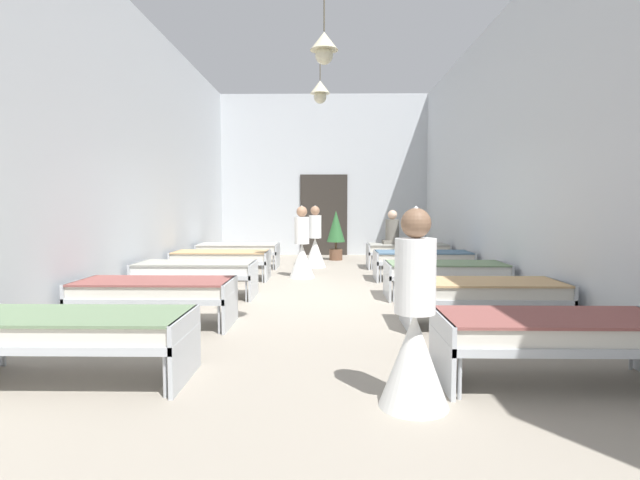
# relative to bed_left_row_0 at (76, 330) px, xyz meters

# --- Properties ---
(ground_plane) EXTENTS (6.71, 14.39, 0.10)m
(ground_plane) POSITION_rel_bed_left_row_0_xyz_m (2.01, 3.80, -0.49)
(ground_plane) COLOR #9E9384
(room_shell) EXTENTS (6.51, 13.99, 4.77)m
(room_shell) POSITION_rel_bed_left_row_0_xyz_m (2.01, 5.16, 1.95)
(room_shell) COLOR silver
(room_shell) RESTS_ON ground
(bed_left_row_0) EXTENTS (1.90, 0.84, 0.57)m
(bed_left_row_0) POSITION_rel_bed_left_row_0_xyz_m (0.00, 0.00, 0.00)
(bed_left_row_0) COLOR #B7BCC1
(bed_left_row_0) RESTS_ON ground
(bed_right_row_0) EXTENTS (1.90, 0.84, 0.57)m
(bed_right_row_0) POSITION_rel_bed_left_row_0_xyz_m (4.01, 0.00, 0.00)
(bed_right_row_0) COLOR #B7BCC1
(bed_right_row_0) RESTS_ON ground
(bed_left_row_1) EXTENTS (1.90, 0.84, 0.57)m
(bed_left_row_1) POSITION_rel_bed_left_row_0_xyz_m (0.00, 1.90, 0.00)
(bed_left_row_1) COLOR #B7BCC1
(bed_left_row_1) RESTS_ON ground
(bed_right_row_1) EXTENTS (1.90, 0.84, 0.57)m
(bed_right_row_1) POSITION_rel_bed_left_row_0_xyz_m (4.01, 1.90, 0.00)
(bed_right_row_1) COLOR #B7BCC1
(bed_right_row_1) RESTS_ON ground
(bed_left_row_2) EXTENTS (1.90, 0.84, 0.57)m
(bed_left_row_2) POSITION_rel_bed_left_row_0_xyz_m (0.00, 3.80, 0.00)
(bed_left_row_2) COLOR #B7BCC1
(bed_left_row_2) RESTS_ON ground
(bed_right_row_2) EXTENTS (1.90, 0.84, 0.57)m
(bed_right_row_2) POSITION_rel_bed_left_row_0_xyz_m (4.01, 3.80, 0.00)
(bed_right_row_2) COLOR #B7BCC1
(bed_right_row_2) RESTS_ON ground
(bed_left_row_3) EXTENTS (1.90, 0.84, 0.57)m
(bed_left_row_3) POSITION_rel_bed_left_row_0_xyz_m (0.00, 5.70, 0.00)
(bed_left_row_3) COLOR #B7BCC1
(bed_left_row_3) RESTS_ON ground
(bed_right_row_3) EXTENTS (1.90, 0.84, 0.57)m
(bed_right_row_3) POSITION_rel_bed_left_row_0_xyz_m (4.01, 5.70, 0.00)
(bed_right_row_3) COLOR #B7BCC1
(bed_right_row_3) RESTS_ON ground
(bed_left_row_4) EXTENTS (1.90, 0.84, 0.57)m
(bed_left_row_4) POSITION_rel_bed_left_row_0_xyz_m (0.00, 7.60, 0.00)
(bed_left_row_4) COLOR #B7BCC1
(bed_left_row_4) RESTS_ON ground
(bed_right_row_4) EXTENTS (1.90, 0.84, 0.57)m
(bed_right_row_4) POSITION_rel_bed_left_row_0_xyz_m (4.01, 7.60, 0.00)
(bed_right_row_4) COLOR #B7BCC1
(bed_right_row_4) RESTS_ON ground
(nurse_near_aisle) EXTENTS (0.52, 0.52, 1.49)m
(nurse_near_aisle) POSITION_rel_bed_left_row_0_xyz_m (1.82, 7.73, 0.09)
(nurse_near_aisle) COLOR white
(nurse_near_aisle) RESTS_ON ground
(nurse_mid_aisle) EXTENTS (0.52, 0.52, 1.49)m
(nurse_mid_aisle) POSITION_rel_bed_left_row_0_xyz_m (2.77, -0.49, 0.09)
(nurse_mid_aisle) COLOR white
(nurse_mid_aisle) RESTS_ON ground
(nurse_far_aisle) EXTENTS (0.52, 0.52, 1.49)m
(nurse_far_aisle) POSITION_rel_bed_left_row_0_xyz_m (1.60, 5.99, 0.09)
(nurse_far_aisle) COLOR white
(nurse_far_aisle) RESTS_ON ground
(patient_seated_primary) EXTENTS (0.44, 0.44, 0.80)m
(patient_seated_primary) POSITION_rel_bed_left_row_0_xyz_m (3.66, 7.68, 0.43)
(patient_seated_primary) COLOR slate
(patient_seated_primary) RESTS_ON bed_right_row_4
(potted_plant) EXTENTS (0.49, 0.49, 1.34)m
(potted_plant) POSITION_rel_bed_left_row_0_xyz_m (2.35, 9.29, 0.36)
(potted_plant) COLOR brown
(potted_plant) RESTS_ON ground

